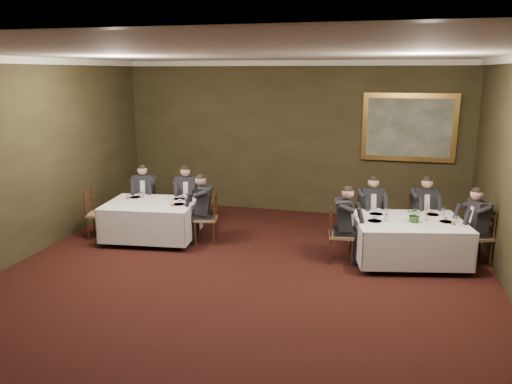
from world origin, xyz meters
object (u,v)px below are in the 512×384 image
at_px(table_second, 152,218).
at_px(diner_sec_endright, 206,217).
at_px(diner_main_backright, 422,219).
at_px(chair_main_endleft, 340,246).
at_px(diner_main_endleft, 341,233).
at_px(chair_sec_endleft, 99,224).
at_px(painting, 409,128).
at_px(diner_main_backleft, 370,218).
at_px(chair_main_backright, 421,230).
at_px(diner_sec_backleft, 145,203).
at_px(chair_main_backleft, 369,230).
at_px(chair_main_endright, 476,248).
at_px(centerpiece, 415,214).
at_px(table_main, 408,238).
at_px(chair_sec_backleft, 145,213).
at_px(chair_sec_endright, 207,228).
at_px(diner_sec_backright, 187,204).
at_px(diner_main_endright, 477,235).
at_px(chair_sec_backright, 187,214).
at_px(candlestick, 427,212).

xyz_separation_m(table_second, diner_sec_endright, (1.08, 0.12, 0.06)).
relative_size(diner_main_backright, chair_main_endleft, 1.35).
relative_size(diner_main_backright, diner_main_endleft, 1.00).
relative_size(chair_sec_endleft, painting, 0.50).
bearing_deg(diner_main_backleft, diner_sec_endright, -9.50).
bearing_deg(table_second, diner_main_endleft, -3.64).
bearing_deg(chair_main_backright, diner_sec_backleft, -16.85).
bearing_deg(chair_main_backleft, chair_main_endright, 140.28).
height_order(chair_main_endright, centerpiece, centerpiece).
bearing_deg(table_main, table_second, -179.89).
relative_size(table_second, diner_sec_endright, 1.40).
relative_size(chair_main_backleft, chair_sec_backleft, 1.00).
bearing_deg(diner_sec_backleft, painting, -177.21).
relative_size(chair_sec_endright, painting, 0.50).
bearing_deg(table_second, diner_main_backleft, 11.19).
distance_m(chair_main_backright, chair_main_endleft, 1.92).
distance_m(chair_main_endright, diner_sec_backright, 5.68).
bearing_deg(diner_sec_endright, chair_sec_endleft, 84.39).
height_order(chair_main_backright, chair_sec_backleft, same).
bearing_deg(diner_main_endright, table_main, 82.94).
bearing_deg(chair_sec_backleft, chair_main_endleft, 149.18).
relative_size(chair_main_endright, chair_sec_backleft, 1.00).
bearing_deg(diner_sec_backleft, diner_sec_backright, 169.76).
relative_size(chair_main_backleft, chair_sec_backright, 1.00).
bearing_deg(diner_sec_endright, candlestick, -102.84).
bearing_deg(chair_main_backright, candlestick, 70.34).
distance_m(table_main, chair_sec_endleft, 5.95).
distance_m(table_second, centerpiece, 4.95).
height_order(chair_main_backleft, diner_sec_endright, diner_sec_endright).
xyz_separation_m(chair_sec_backleft, centerpiece, (5.49, -0.92, 0.63)).
relative_size(chair_sec_backright, chair_sec_endleft, 1.00).
bearing_deg(diner_main_endright, candlestick, 82.79).
distance_m(diner_main_backleft, painting, 2.56).
bearing_deg(diner_main_backleft, painting, -131.99).
xyz_separation_m(table_main, diner_main_endright, (1.14, 0.25, 0.06)).
bearing_deg(table_main, diner_main_endright, 12.19).
distance_m(chair_sec_backleft, chair_sec_endright, 1.81).
relative_size(chair_main_backright, diner_sec_endright, 0.74).
bearing_deg(diner_main_endleft, diner_sec_backleft, -111.44).
distance_m(chair_sec_backleft, candlestick, 5.78).
height_order(chair_main_backleft, candlestick, candlestick).
distance_m(diner_sec_backright, painting, 5.08).
height_order(table_main, diner_main_backright, diner_main_backright).
xyz_separation_m(chair_main_backright, diner_main_endleft, (-1.42, -1.28, 0.23)).
relative_size(chair_main_backleft, chair_sec_endleft, 1.00).
bearing_deg(diner_main_backleft, diner_main_backright, 169.88).
height_order(diner_sec_endright, candlestick, diner_sec_endright).
bearing_deg(candlestick, diner_sec_backright, 169.78).
distance_m(chair_main_backright, chair_main_endright, 1.17).
height_order(chair_main_backright, chair_sec_endright, same).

